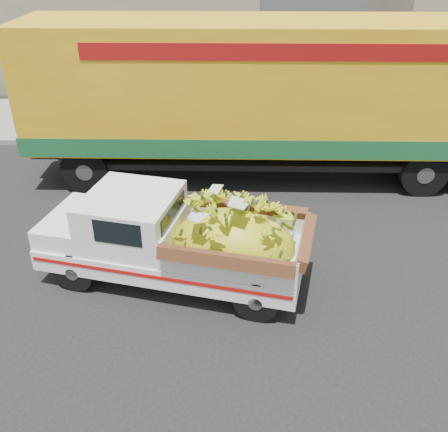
{
  "coord_description": "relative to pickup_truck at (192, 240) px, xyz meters",
  "views": [
    {
      "loc": [
        -0.93,
        -7.4,
        5.52
      ],
      "look_at": [
        -0.67,
        0.25,
        1.12
      ],
      "focal_mm": 40.0,
      "sensor_mm": 36.0,
      "label": 1
    }
  ],
  "objects": [
    {
      "name": "semi_trailer",
      "position": [
        1.97,
        4.43,
        1.26
      ],
      "size": [
        12.04,
        3.17,
        3.8
      ],
      "rotation": [
        0.0,
        0.0,
        -0.06
      ],
      "color": "black",
      "rests_on": "ground"
    },
    {
      "name": "sidewalk",
      "position": [
        1.24,
        8.98,
        -0.79
      ],
      "size": [
        60.0,
        4.0,
        0.14
      ],
      "primitive_type": "cube",
      "color": "gray",
      "rests_on": "ground"
    },
    {
      "name": "building_left",
      "position": [
        -6.76,
        14.88,
        1.64
      ],
      "size": [
        18.0,
        6.0,
        5.0
      ],
      "primitive_type": "cube",
      "color": "gray",
      "rests_on": "ground"
    },
    {
      "name": "pickup_truck",
      "position": [
        0.0,
        0.0,
        0.0
      ],
      "size": [
        4.87,
        2.87,
        1.61
      ],
      "rotation": [
        0.0,
        0.0,
        -0.28
      ],
      "color": "black",
      "rests_on": "ground"
    },
    {
      "name": "ground",
      "position": [
        1.24,
        0.13,
        -0.86
      ],
      "size": [
        100.0,
        100.0,
        0.0
      ],
      "primitive_type": "plane",
      "color": "black",
      "rests_on": "ground"
    },
    {
      "name": "curb",
      "position": [
        1.24,
        6.88,
        -0.79
      ],
      "size": [
        60.0,
        0.25,
        0.15
      ],
      "primitive_type": "cube",
      "color": "gray",
      "rests_on": "ground"
    }
  ]
}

